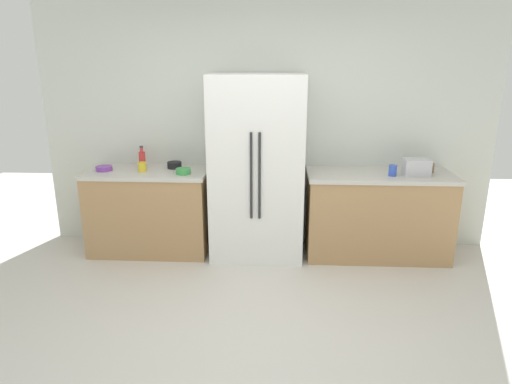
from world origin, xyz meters
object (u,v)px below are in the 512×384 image
at_px(cup_b, 393,171).
at_px(bowl_c, 174,165).
at_px(cup_c, 430,168).
at_px(bowl_b, 104,168).
at_px(bottle_a, 142,159).
at_px(bowl_a, 183,171).
at_px(refrigerator, 257,168).
at_px(cup_a, 142,167).
at_px(toaster, 417,167).

relative_size(cup_b, bowl_c, 0.73).
relative_size(cup_c, bowl_b, 0.57).
distance_m(bottle_a, bowl_a, 0.57).
distance_m(refrigerator, bowl_a, 0.75).
height_order(refrigerator, bottle_a, refrigerator).
distance_m(cup_a, cup_b, 2.54).
bearing_deg(bowl_c, bowl_a, -58.99).
height_order(toaster, bowl_a, toaster).
height_order(bowl_a, bowl_b, bowl_a).
distance_m(refrigerator, cup_a, 1.19).
distance_m(cup_a, bowl_b, 0.41).
height_order(toaster, bottle_a, bottle_a).
bearing_deg(bowl_b, cup_a, -3.09).
bearing_deg(toaster, bottle_a, 175.90).
distance_m(toaster, bowl_c, 2.49).
xyz_separation_m(bottle_a, bowl_a, (0.50, -0.27, -0.06)).
relative_size(cup_a, bowl_c, 0.65).
xyz_separation_m(bottle_a, cup_b, (2.60, -0.24, -0.04)).
relative_size(bowl_b, bowl_c, 1.13).
relative_size(cup_c, bowl_a, 0.64).
bearing_deg(cup_a, refrigerator, 0.85).
bearing_deg(bowl_c, bottle_a, 174.96).
bearing_deg(refrigerator, cup_c, 3.16).
relative_size(cup_b, cup_c, 1.12).
relative_size(toaster, cup_c, 2.58).
bearing_deg(bowl_b, bowl_a, -6.81).
xyz_separation_m(toaster, bowl_a, (-2.34, -0.07, -0.05)).
xyz_separation_m(cup_c, bowl_a, (-2.51, -0.20, -0.02)).
relative_size(bottle_a, bowl_a, 1.51).
bearing_deg(cup_a, bowl_a, -10.20).
bearing_deg(bottle_a, toaster, -4.10).
xyz_separation_m(bowl_a, bowl_c, (-0.15, 0.24, 0.01)).
distance_m(bottle_a, cup_b, 2.61).
bearing_deg(cup_a, toaster, -0.20).
height_order(bottle_a, cup_b, bottle_a).
relative_size(toaster, bowl_a, 1.66).
bearing_deg(bottle_a, bowl_b, -154.33).
bearing_deg(refrigerator, bowl_b, 179.84).
xyz_separation_m(toaster, bottle_a, (-2.84, 0.20, 0.01)).
relative_size(cup_b, bowl_b, 0.64).
distance_m(bottle_a, bowl_b, 0.40).
bearing_deg(cup_a, bottle_a, 105.69).
bearing_deg(cup_c, bowl_c, 178.97).
xyz_separation_m(cup_b, bowl_c, (-2.24, 0.21, -0.02)).
height_order(cup_b, bowl_b, cup_b).
xyz_separation_m(toaster, bowl_b, (-3.20, 0.03, -0.06)).
xyz_separation_m(refrigerator, cup_c, (1.77, 0.10, 0.00)).
bearing_deg(cup_b, refrigerator, 177.16).
bearing_deg(cup_b, bottle_a, 174.64).
height_order(toaster, cup_b, toaster).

